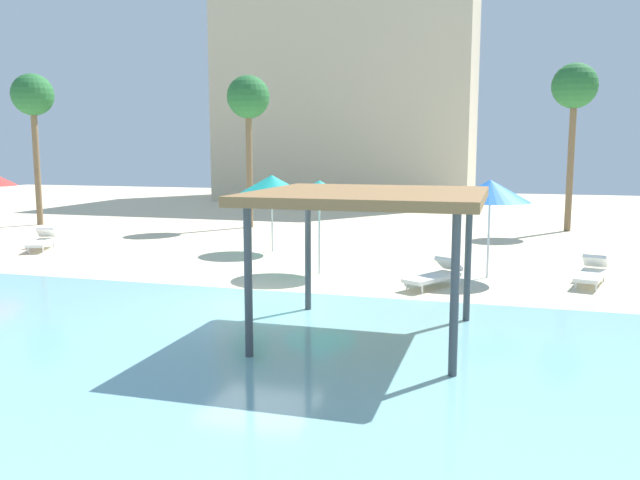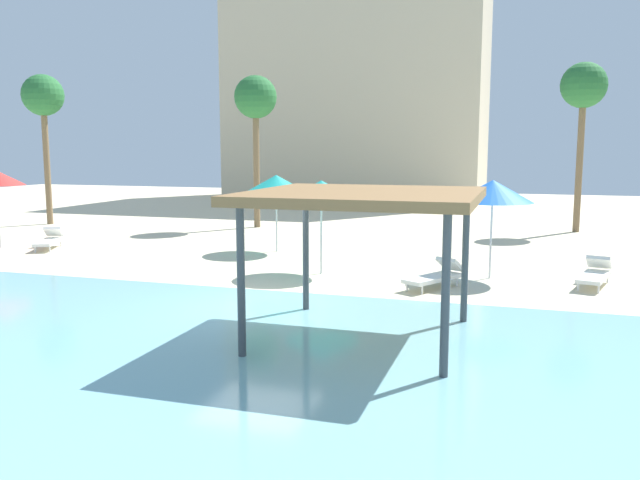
{
  "view_description": "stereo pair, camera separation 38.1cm",
  "coord_description": "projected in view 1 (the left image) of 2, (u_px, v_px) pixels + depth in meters",
  "views": [
    {
      "loc": [
        5.33,
        -13.48,
        3.59
      ],
      "look_at": [
        0.87,
        2.0,
        1.3
      ],
      "focal_mm": 36.53,
      "sensor_mm": 36.0,
      "label": 1
    },
    {
      "loc": [
        5.69,
        -13.37,
        3.59
      ],
      "look_at": [
        0.87,
        2.0,
        1.3
      ],
      "focal_mm": 36.53,
      "sensor_mm": 36.0,
      "label": 2
    }
  ],
  "objects": [
    {
      "name": "lounge_chair_4",
      "position": [
        42.0,
        240.0,
        23.06
      ],
      "size": [
        1.33,
        1.97,
        0.74
      ],
      "rotation": [
        0.0,
        0.0,
        -1.14
      ],
      "color": "white",
      "rests_on": "ground"
    },
    {
      "name": "shade_pavilion",
      "position": [
        369.0,
        201.0,
        11.97
      ],
      "size": [
        4.13,
        4.13,
        2.8
      ],
      "color": "#42474C",
      "rests_on": "ground"
    },
    {
      "name": "ground_plane",
      "position": [
        259.0,
        307.0,
        14.79
      ],
      "size": [
        80.0,
        80.0,
        0.0
      ],
      "primitive_type": "plane",
      "color": "beige"
    },
    {
      "name": "lounge_chair_1",
      "position": [
        436.0,
        274.0,
        16.87
      ],
      "size": [
        1.46,
        1.94,
        0.74
      ],
      "rotation": [
        0.0,
        0.0,
        -2.09
      ],
      "color": "white",
      "rests_on": "ground"
    },
    {
      "name": "beach_umbrella_teal_1",
      "position": [
        272.0,
        184.0,
        22.36
      ],
      "size": [
        2.18,
        2.18,
        2.66
      ],
      "color": "silver",
      "rests_on": "ground"
    },
    {
      "name": "hotel_block_0",
      "position": [
        351.0,
        88.0,
        45.35
      ],
      "size": [
        16.81,
        10.38,
        15.42
      ],
      "primitive_type": "cube",
      "color": "beige",
      "rests_on": "ground"
    },
    {
      "name": "palm_tree_1",
      "position": [
        248.0,
        101.0,
        28.81
      ],
      "size": [
        1.9,
        1.9,
        6.77
      ],
      "color": "brown",
      "rests_on": "ground"
    },
    {
      "name": "palm_tree_2",
      "position": [
        575.0,
        91.0,
        27.42
      ],
      "size": [
        1.9,
        1.9,
        7.13
      ],
      "color": "brown",
      "rests_on": "ground"
    },
    {
      "name": "beach_umbrella_blue_0",
      "position": [
        490.0,
        191.0,
        17.82
      ],
      "size": [
        2.21,
        2.21,
        2.72
      ],
      "color": "silver",
      "rests_on": "ground"
    },
    {
      "name": "lounge_chair_3",
      "position": [
        592.0,
        272.0,
        17.17
      ],
      "size": [
        1.05,
        1.99,
        0.74
      ],
      "rotation": [
        0.0,
        0.0,
        -1.82
      ],
      "color": "white",
      "rests_on": "ground"
    },
    {
      "name": "lagoon_water",
      "position": [
        132.0,
        387.0,
        9.79
      ],
      "size": [
        44.0,
        13.5,
        0.04
      ],
      "primitive_type": "cube",
      "color": "#7AB7C1",
      "rests_on": "ground"
    },
    {
      "name": "beach_umbrella_teal_4",
      "position": [
        319.0,
        191.0,
        18.39
      ],
      "size": [
        2.2,
        2.2,
        2.68
      ],
      "color": "silver",
      "rests_on": "ground"
    },
    {
      "name": "palm_tree_3",
      "position": [
        33.0,
        99.0,
        29.78
      ],
      "size": [
        1.9,
        1.9,
        6.95
      ],
      "color": "brown",
      "rests_on": "ground"
    }
  ]
}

